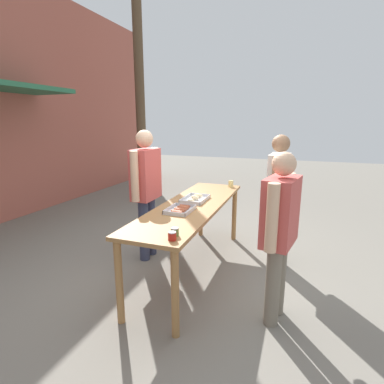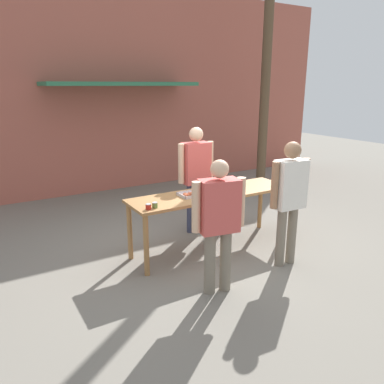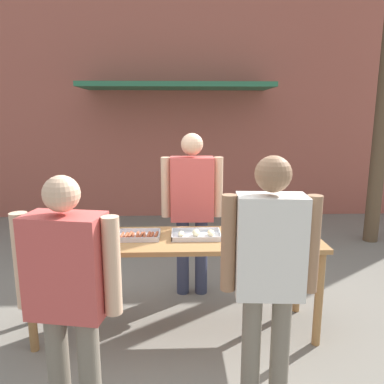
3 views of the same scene
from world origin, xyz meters
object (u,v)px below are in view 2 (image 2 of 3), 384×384
condiment_jar_ketchup (155,205)px  person_server_behind_table (196,171)px  food_tray_buns (221,189)px  person_customer_with_cup (289,193)px  utility_pole (268,40)px  condiment_jar_mustard (148,207)px  beer_cup (280,183)px  person_customer_holding_hotdog (219,217)px  food_tray_sausages (192,194)px

condiment_jar_ketchup → person_server_behind_table: person_server_behind_table is taller
food_tray_buns → person_customer_with_cup: 1.06m
person_customer_with_cup → utility_pole: (2.42, 3.30, 2.32)m
condiment_jar_ketchup → utility_pole: utility_pole is taller
condiment_jar_mustard → person_server_behind_table: 1.59m
condiment_jar_mustard → beer_cup: (2.23, 0.00, 0.01)m
utility_pole → food_tray_buns: bearing=-140.4°
food_tray_buns → person_customer_holding_hotdog: (-0.81, -1.09, 0.05)m
person_customer_with_cup → utility_pole: 4.71m
person_server_behind_table → utility_pole: bearing=30.5°
utility_pole → beer_cup: bearing=-126.2°
food_tray_buns → utility_pole: 4.40m
person_server_behind_table → person_customer_holding_hotdog: (-0.79, -1.77, -0.09)m
person_customer_with_cup → utility_pole: size_ratio=0.26×
food_tray_sausages → condiment_jar_mustard: (-0.79, -0.25, 0.02)m
food_tray_sausages → condiment_jar_mustard: bearing=-162.4°
person_customer_holding_hotdog → person_customer_with_cup: (1.21, 0.11, 0.07)m
food_tray_sausages → utility_pole: 4.74m
person_customer_holding_hotdog → beer_cup: bearing=-143.8°
utility_pole → condiment_jar_ketchup: bearing=-147.5°
food_tray_buns → person_server_behind_table: person_server_behind_table is taller
food_tray_sausages → beer_cup: bearing=-9.8°
beer_cup → person_customer_holding_hotdog: size_ratio=0.06×
condiment_jar_ketchup → person_customer_holding_hotdog: size_ratio=0.05×
food_tray_buns → beer_cup: size_ratio=4.35×
condiment_jar_mustard → condiment_jar_ketchup: same height
condiment_jar_ketchup → person_customer_with_cup: (1.60, -0.74, 0.10)m
food_tray_sausages → beer_cup: size_ratio=3.69×
food_tray_buns → condiment_jar_mustard: (-1.30, -0.25, 0.02)m
condiment_jar_ketchup → person_customer_holding_hotdog: person_customer_holding_hotdog is taller
food_tray_sausages → utility_pole: size_ratio=0.06×
condiment_jar_mustard → beer_cup: bearing=0.1°
food_tray_sausages → food_tray_buns: (0.51, 0.00, 0.00)m
person_customer_holding_hotdog → condiment_jar_ketchup: bearing=-54.9°
beer_cup → condiment_jar_mustard: bearing=-179.9°
food_tray_buns → condiment_jar_mustard: condiment_jar_mustard is taller
person_server_behind_table → condiment_jar_mustard: bearing=-143.2°
food_tray_buns → person_customer_holding_hotdog: 1.35m
food_tray_sausages → condiment_jar_ketchup: condiment_jar_ketchup is taller
condiment_jar_mustard → person_customer_with_cup: person_customer_with_cup is taller
food_tray_buns → beer_cup: (0.93, -0.25, 0.03)m
beer_cup → food_tray_buns: bearing=165.1°
beer_cup → person_server_behind_table: person_server_behind_table is taller
condiment_jar_ketchup → food_tray_sausages: bearing=18.5°
person_server_behind_table → condiment_jar_ketchup: bearing=-141.5°
condiment_jar_mustard → condiment_jar_ketchup: (0.10, 0.02, 0.00)m
condiment_jar_ketchup → beer_cup: (2.13, -0.02, 0.01)m
condiment_jar_ketchup → person_server_behind_table: 1.50m
person_customer_with_cup → utility_pole: bearing=-122.3°
person_customer_holding_hotdog → person_server_behind_table: bearing=-103.4°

